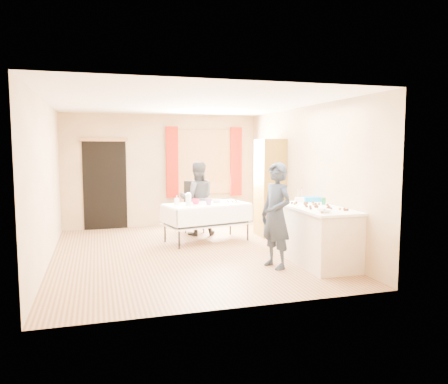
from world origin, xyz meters
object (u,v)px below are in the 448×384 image
object	(u,v)px
counter	(317,235)
chair	(194,216)
cabinet	(270,188)
woman	(197,198)
party_table	(207,219)
girl	(276,216)

from	to	relation	value
counter	chair	xyz separation A→B (m)	(-1.31, 3.15, -0.12)
cabinet	woman	bearing A→B (deg)	161.06
chair	counter	bearing A→B (deg)	-55.64
cabinet	counter	size ratio (longest dim) A/B	1.22
party_table	chair	distance (m)	1.10
girl	counter	bearing A→B (deg)	75.89
counter	party_table	world-z (taller)	counter
counter	girl	distance (m)	0.82
chair	girl	distance (m)	3.29
chair	woman	xyz separation A→B (m)	(-0.02, -0.42, 0.45)
cabinet	woman	xyz separation A→B (m)	(-1.44, 0.49, -0.23)
cabinet	girl	distance (m)	2.45
counter	girl	bearing A→B (deg)	-175.70
counter	woman	xyz separation A→B (m)	(-1.34, 2.73, 0.32)
counter	party_table	size ratio (longest dim) A/B	0.92
counter	girl	xyz separation A→B (m)	(-0.73, -0.06, 0.36)
party_table	woman	size ratio (longest dim) A/B	1.16
girl	cabinet	bearing A→B (deg)	141.62
cabinet	chair	world-z (taller)	cabinet
cabinet	girl	bearing A→B (deg)	-109.98
party_table	counter	bearing A→B (deg)	-70.92
party_table	chair	xyz separation A→B (m)	(-0.01, 1.10, -0.11)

